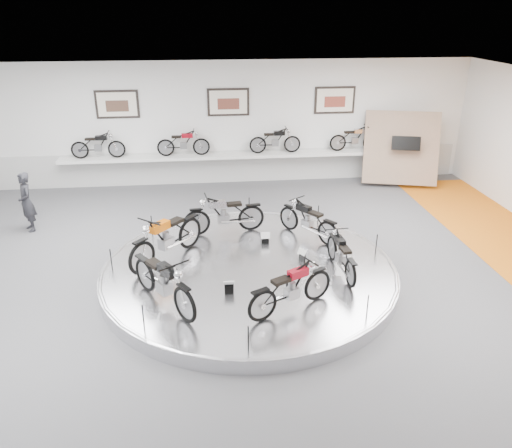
{
  "coord_description": "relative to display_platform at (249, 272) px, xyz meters",
  "views": [
    {
      "loc": [
        -0.91,
        -9.28,
        5.5
      ],
      "look_at": [
        0.19,
        0.6,
        1.17
      ],
      "focal_mm": 35.0,
      "sensor_mm": 36.0,
      "label": 1
    }
  ],
  "objects": [
    {
      "name": "floor",
      "position": [
        0.0,
        -0.3,
        -0.15
      ],
      "size": [
        16.0,
        16.0,
        0.0
      ],
      "primitive_type": "plane",
      "color": "#4D4D50",
      "rests_on": "ground"
    },
    {
      "name": "bike_c",
      "position": [
        -1.77,
        0.5,
        0.71
      ],
      "size": [
        1.76,
        1.9,
        1.13
      ],
      "primitive_type": null,
      "rotation": [
        0.0,
        0.0,
        4.01
      ],
      "color": "#D25C07",
      "rests_on": "display_platform"
    },
    {
      "name": "shelf_bike_b",
      "position": [
        -1.5,
        6.4,
        1.27
      ],
      "size": [
        1.22,
        0.43,
        0.73
      ],
      "primitive_type": null,
      "color": "maroon",
      "rests_on": "shelf"
    },
    {
      "name": "ceiling",
      "position": [
        0.0,
        -0.3,
        3.85
      ],
      "size": [
        16.0,
        16.0,
        0.0
      ],
      "primitive_type": "plane",
      "rotation": [
        3.14,
        0.0,
        0.0
      ],
      "color": "white",
      "rests_on": "wall_back"
    },
    {
      "name": "dado_band",
      "position": [
        0.0,
        6.68,
        0.4
      ],
      "size": [
        15.68,
        0.04,
        1.1
      ],
      "primitive_type": "cube",
      "color": "#BCBCBA",
      "rests_on": "floor"
    },
    {
      "name": "bike_e",
      "position": [
        0.6,
        -1.79,
        0.62
      ],
      "size": [
        1.69,
        1.25,
        0.95
      ],
      "primitive_type": null,
      "rotation": [
        0.0,
        0.0,
        6.77
      ],
      "color": "maroon",
      "rests_on": "display_platform"
    },
    {
      "name": "wall_back",
      "position": [
        0.0,
        6.7,
        1.85
      ],
      "size": [
        16.0,
        0.0,
        16.0
      ],
      "primitive_type": "plane",
      "rotation": [
        1.57,
        0.0,
        0.0
      ],
      "color": "white",
      "rests_on": "floor"
    },
    {
      "name": "shelf_bike_d",
      "position": [
        4.2,
        6.4,
        1.27
      ],
      "size": [
        1.22,
        0.43,
        0.73
      ],
      "primitive_type": null,
      "color": "#AAAAAF",
      "rests_on": "shelf"
    },
    {
      "name": "bike_b",
      "position": [
        -0.44,
        1.83,
        0.66
      ],
      "size": [
        1.78,
        0.82,
        1.01
      ],
      "primitive_type": null,
      "rotation": [
        0.0,
        0.0,
        3.27
      ],
      "color": "#AAAAAF",
      "rests_on": "display_platform"
    },
    {
      "name": "poster_center",
      "position": [
        0.0,
        6.66,
        2.55
      ],
      "size": [
        1.35,
        0.06,
        0.88
      ],
      "primitive_type": "cube",
      "color": "white",
      "rests_on": "wall_back"
    },
    {
      "name": "shelf",
      "position": [
        0.0,
        6.4,
        0.85
      ],
      "size": [
        11.0,
        0.55,
        0.1
      ],
      "primitive_type": "cube",
      "color": "silver",
      "rests_on": "wall_back"
    },
    {
      "name": "poster_left",
      "position": [
        -3.5,
        6.66,
        2.55
      ],
      "size": [
        1.35,
        0.06,
        0.88
      ],
      "primitive_type": "cube",
      "color": "white",
      "rests_on": "wall_back"
    },
    {
      "name": "display_panel",
      "position": [
        5.6,
        5.8,
        1.1
      ],
      "size": [
        2.56,
        1.52,
        2.3
      ],
      "primitive_type": "cube",
      "rotation": [
        -0.35,
        0.0,
        -0.26
      ],
      "color": "#93745B",
      "rests_on": "floor"
    },
    {
      "name": "platform_rim",
      "position": [
        0.0,
        0.0,
        0.12
      ],
      "size": [
        6.4,
        6.4,
        0.1
      ],
      "primitive_type": "torus",
      "color": "#B2B2BA",
      "rests_on": "display_platform"
    },
    {
      "name": "poster_right",
      "position": [
        3.5,
        6.66,
        2.55
      ],
      "size": [
        1.35,
        0.06,
        0.88
      ],
      "primitive_type": "cube",
      "color": "white",
      "rests_on": "wall_back"
    },
    {
      "name": "bike_d",
      "position": [
        -1.74,
        -1.36,
        0.67
      ],
      "size": [
        1.53,
        1.83,
        1.05
      ],
      "primitive_type": null,
      "rotation": [
        0.0,
        0.0,
        5.31
      ],
      "color": "black",
      "rests_on": "display_platform"
    },
    {
      "name": "bike_a",
      "position": [
        1.58,
        1.34,
        0.62
      ],
      "size": [
        1.4,
        1.61,
        0.93
      ],
      "primitive_type": null,
      "rotation": [
        0.0,
        0.0,
        2.21
      ],
      "color": "black",
      "rests_on": "display_platform"
    },
    {
      "name": "visitor",
      "position": [
        -5.56,
        3.25,
        0.65
      ],
      "size": [
        0.63,
        0.7,
        1.6
      ],
      "primitive_type": "imported",
      "rotation": [
        0.0,
        0.0,
        -1.04
      ],
      "color": "black",
      "rests_on": "floor"
    },
    {
      "name": "shelf_bike_c",
      "position": [
        1.5,
        6.4,
        1.27
      ],
      "size": [
        1.22,
        0.43,
        0.73
      ],
      "primitive_type": null,
      "color": "black",
      "rests_on": "shelf"
    },
    {
      "name": "bike_f",
      "position": [
        1.91,
        -0.49,
        0.59
      ],
      "size": [
        0.62,
        1.51,
        0.87
      ],
      "primitive_type": null,
      "rotation": [
        0.0,
        0.0,
        7.92
      ],
      "color": "black",
      "rests_on": "display_platform"
    },
    {
      "name": "shelf_bike_a",
      "position": [
        -4.2,
        6.4,
        1.27
      ],
      "size": [
        1.22,
        0.43,
        0.73
      ],
      "primitive_type": null,
      "color": "black",
      "rests_on": "shelf"
    },
    {
      "name": "display_platform",
      "position": [
        0.0,
        0.0,
        0.0
      ],
      "size": [
        6.4,
        6.4,
        0.3
      ],
      "primitive_type": "cylinder",
      "color": "silver",
      "rests_on": "floor"
    }
  ]
}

